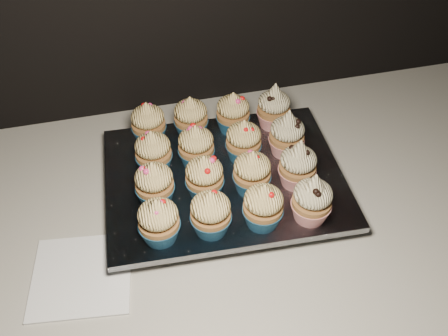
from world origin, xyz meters
name	(u,v)px	position (x,y,z in m)	size (l,w,h in m)	color
cabinet	(227,334)	(0.00, 1.70, 0.43)	(2.40, 0.60, 0.86)	black
worktop	(228,209)	(0.00, 1.70, 0.88)	(2.44, 0.64, 0.04)	silver
napkin	(82,275)	(-0.25, 1.61, 0.90)	(0.15, 0.15, 0.00)	white
baking_tray	(224,184)	(0.00, 1.73, 0.91)	(0.37, 0.28, 0.02)	black
foil_lining	(224,177)	(0.00, 1.73, 0.93)	(0.40, 0.31, 0.01)	silver
cupcake_0	(159,221)	(-0.13, 1.62, 0.97)	(0.06, 0.06, 0.08)	navy
cupcake_1	(211,213)	(-0.05, 1.62, 0.97)	(0.06, 0.06, 0.08)	navy
cupcake_2	(263,206)	(0.03, 1.61, 0.97)	(0.06, 0.06, 0.08)	navy
cupcake_3	(312,200)	(0.11, 1.61, 0.97)	(0.06, 0.06, 0.10)	red
cupcake_4	(155,184)	(-0.12, 1.70, 0.97)	(0.06, 0.06, 0.08)	navy
cupcake_5	(205,177)	(-0.04, 1.70, 0.97)	(0.06, 0.06, 0.08)	navy
cupcake_6	(252,173)	(0.04, 1.69, 0.97)	(0.06, 0.06, 0.08)	navy
cupcake_7	(298,165)	(0.11, 1.68, 0.97)	(0.06, 0.06, 0.10)	red
cupcake_8	(153,152)	(-0.11, 1.78, 0.97)	(0.06, 0.06, 0.08)	navy
cupcake_9	(196,146)	(-0.04, 1.77, 0.97)	(0.06, 0.06, 0.08)	navy
cupcake_10	(244,141)	(0.04, 1.77, 0.97)	(0.06, 0.06, 0.08)	navy
cupcake_11	(287,135)	(0.12, 1.76, 0.97)	(0.06, 0.06, 0.10)	red
cupcake_12	(148,123)	(-0.11, 1.86, 0.97)	(0.06, 0.06, 0.08)	navy
cupcake_13	(191,118)	(-0.03, 1.85, 0.97)	(0.06, 0.06, 0.08)	navy
cupcake_14	(233,113)	(0.05, 1.85, 0.97)	(0.06, 0.06, 0.08)	navy
cupcake_15	(274,108)	(0.12, 1.84, 0.97)	(0.06, 0.06, 0.10)	red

